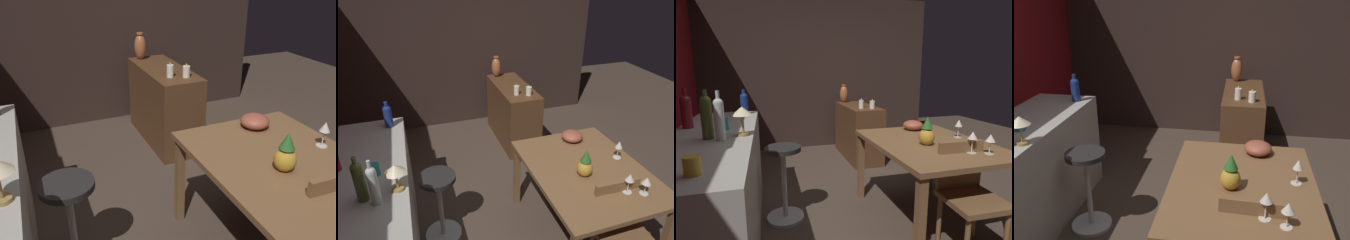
# 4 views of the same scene
# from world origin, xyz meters

# --- Properties ---
(ground_plane) EXTENTS (9.00, 9.00, 0.00)m
(ground_plane) POSITION_xyz_m (0.00, 0.00, 0.00)
(ground_plane) COLOR #47382D
(wall_side_right) EXTENTS (0.10, 4.40, 2.60)m
(wall_side_right) POSITION_xyz_m (2.55, 0.30, 1.30)
(wall_side_right) COLOR #33231E
(wall_side_right) RESTS_ON ground_plane
(dining_table) EXTENTS (1.25, 0.95, 0.74)m
(dining_table) POSITION_xyz_m (-0.16, -0.35, 0.66)
(dining_table) COLOR brown
(dining_table) RESTS_ON ground_plane
(kitchen_counter) EXTENTS (2.10, 0.60, 0.90)m
(kitchen_counter) POSITION_xyz_m (-0.02, 1.41, 0.45)
(kitchen_counter) COLOR #B2ADA3
(kitchen_counter) RESTS_ON ground_plane
(sideboard_cabinet) EXTENTS (1.10, 0.44, 0.82)m
(sideboard_cabinet) POSITION_xyz_m (1.72, -0.34, 0.41)
(sideboard_cabinet) COLOR #56351E
(sideboard_cabinet) RESTS_ON ground_plane
(chair_near_window) EXTENTS (0.42, 0.42, 0.83)m
(chair_near_window) POSITION_xyz_m (-0.61, -0.41, 0.46)
(chair_near_window) COLOR brown
(chair_near_window) RESTS_ON ground_plane
(bar_stool) EXTENTS (0.34, 0.34, 0.69)m
(bar_stool) POSITION_xyz_m (0.20, 0.89, 0.37)
(bar_stool) COLOR #262323
(bar_stool) RESTS_ON ground_plane
(wine_glass_left) EXTENTS (0.07, 0.07, 0.17)m
(wine_glass_left) POSITION_xyz_m (-0.11, -0.70, 0.87)
(wine_glass_left) COLOR silver
(wine_glass_left) RESTS_ON dining_table
(wine_glass_right) EXTENTS (0.07, 0.07, 0.17)m
(wine_glass_right) POSITION_xyz_m (-0.53, -0.48, 0.87)
(wine_glass_right) COLOR silver
(wine_glass_right) RESTS_ON dining_table
(wine_glass_center) EXTENTS (0.07, 0.07, 0.15)m
(wine_glass_center) POSITION_xyz_m (-0.59, -0.59, 0.86)
(wine_glass_center) COLOR silver
(wine_glass_center) RESTS_ON dining_table
(pineapple_centerpiece) EXTENTS (0.13, 0.13, 0.24)m
(pineapple_centerpiece) POSITION_xyz_m (-0.24, -0.28, 0.84)
(pineapple_centerpiece) COLOR gold
(pineapple_centerpiece) RESTS_ON dining_table
(fruit_bowl) EXTENTS (0.21, 0.21, 0.10)m
(fruit_bowl) POSITION_xyz_m (0.30, -0.46, 0.79)
(fruit_bowl) COLOR #9E4C38
(fruit_bowl) RESTS_ON dining_table
(wine_bottle_olive) EXTENTS (0.07, 0.07, 0.34)m
(wine_bottle_olive) POSITION_xyz_m (-0.18, 1.40, 1.06)
(wine_bottle_olive) COLOR #475623
(wine_bottle_olive) RESTS_ON kitchen_counter
(wine_bottle_clear) EXTENTS (0.06, 0.06, 0.33)m
(wine_bottle_clear) POSITION_xyz_m (-0.24, 1.31, 1.05)
(wine_bottle_clear) COLOR silver
(wine_bottle_clear) RESTS_ON kitchen_counter
(wine_bottle_cobalt) EXTENTS (0.08, 0.08, 0.26)m
(wine_bottle_cobalt) POSITION_xyz_m (0.86, 1.23, 1.02)
(wine_bottle_cobalt) COLOR navy
(wine_bottle_cobalt) RESTS_ON kitchen_counter
(cup_teal) EXTENTS (0.11, 0.08, 0.09)m
(cup_teal) POSITION_xyz_m (0.09, 1.34, 0.95)
(cup_teal) COLOR teal
(cup_teal) RESTS_ON kitchen_counter
(counter_lamp) EXTENTS (0.15, 0.15, 0.21)m
(counter_lamp) POSITION_xyz_m (-0.15, 1.17, 1.06)
(counter_lamp) COLOR #A58447
(counter_lamp) RESTS_ON kitchen_counter
(pillar_candle_tall) EXTENTS (0.07, 0.07, 0.14)m
(pillar_candle_tall) POSITION_xyz_m (1.35, -0.43, 0.88)
(pillar_candle_tall) COLOR white
(pillar_candle_tall) RESTS_ON sideboard_cabinet
(pillar_candle_short) EXTENTS (0.07, 0.07, 0.14)m
(pillar_candle_short) POSITION_xyz_m (1.41, -0.29, 0.88)
(pillar_candle_short) COLOR white
(pillar_candle_short) RESTS_ON sideboard_cabinet
(vase_copper) EXTENTS (0.14, 0.14, 0.30)m
(vase_copper) POSITION_xyz_m (2.17, -0.25, 0.96)
(vase_copper) COLOR #B26038
(vase_copper) RESTS_ON sideboard_cabinet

